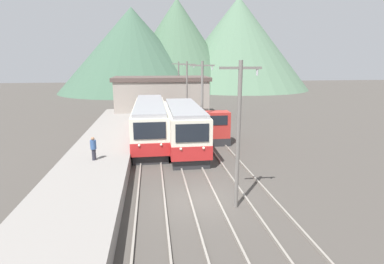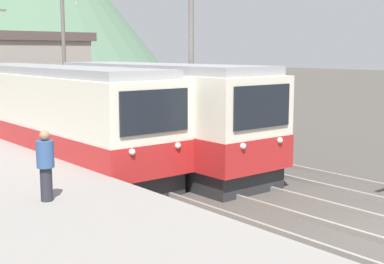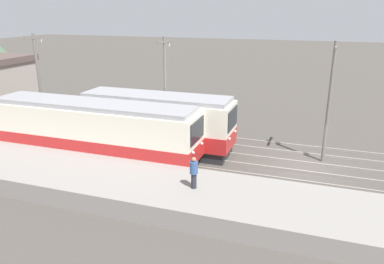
{
  "view_description": "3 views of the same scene",
  "coord_description": "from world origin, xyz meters",
  "views": [
    {
      "loc": [
        -2.4,
        -14.61,
        7.23
      ],
      "look_at": [
        0.74,
        8.57,
        1.76
      ],
      "focal_mm": 28.0,
      "sensor_mm": 36.0,
      "label": 1
    },
    {
      "loc": [
        -10.98,
        -6.0,
        4.21
      ],
      "look_at": [
        0.3,
        7.77,
        1.52
      ],
      "focal_mm": 50.0,
      "sensor_mm": 36.0,
      "label": 2
    },
    {
      "loc": [
        -21.35,
        -0.34,
        8.98
      ],
      "look_at": [
        -0.5,
        6.85,
        1.75
      ],
      "focal_mm": 35.0,
      "sensor_mm": 36.0,
      "label": 3
    }
  ],
  "objects": [
    {
      "name": "shunting_locomotive",
      "position": [
        3.2,
        12.16,
        1.21
      ],
      "size": [
        2.4,
        4.7,
        3.0
      ],
      "color": "#28282B",
      "rests_on": "ground"
    },
    {
      "name": "commuter_train_left",
      "position": [
        -2.6,
        12.55,
        1.71
      ],
      "size": [
        2.84,
        13.59,
        3.69
      ],
      "color": "#28282B",
      "rests_on": "ground"
    },
    {
      "name": "ground_plane",
      "position": [
        0.0,
        0.0,
        0.0
      ],
      "size": [
        200.0,
        200.0,
        0.0
      ],
      "primitive_type": "plane",
      "color": "#47423D"
    },
    {
      "name": "catenary_mast_far",
      "position": [
        1.71,
        20.02,
        3.98
      ],
      "size": [
        2.0,
        0.2,
        7.32
      ],
      "color": "slate",
      "rests_on": "ground"
    },
    {
      "name": "track_center",
      "position": [
        0.2,
        0.0,
        0.07
      ],
      "size": [
        1.54,
        60.0,
        0.14
      ],
      "color": "gray",
      "rests_on": "ground"
    },
    {
      "name": "catenary_mast_near",
      "position": [
        1.71,
        -0.99,
        3.98
      ],
      "size": [
        2.0,
        0.2,
        7.32
      ],
      "color": "slate",
      "rests_on": "ground"
    },
    {
      "name": "track_right",
      "position": [
        3.2,
        0.0,
        0.07
      ],
      "size": [
        1.54,
        60.0,
        0.14
      ],
      "color": "gray",
      "rests_on": "ground"
    },
    {
      "name": "platform_left",
      "position": [
        -6.25,
        0.0,
        0.49
      ],
      "size": [
        4.5,
        54.0,
        0.97
      ],
      "primitive_type": "cube",
      "color": "gray",
      "rests_on": "ground"
    },
    {
      "name": "catenary_mast_mid",
      "position": [
        1.71,
        9.52,
        3.98
      ],
      "size": [
        2.0,
        0.2,
        7.32
      ],
      "color": "slate",
      "rests_on": "ground"
    },
    {
      "name": "person_on_platform",
      "position": [
        -6.25,
        4.78,
        1.82
      ],
      "size": [
        0.38,
        0.38,
        1.56
      ],
      "color": "#282833",
      "rests_on": "platform_left"
    },
    {
      "name": "track_left",
      "position": [
        -2.6,
        0.0,
        0.07
      ],
      "size": [
        1.54,
        60.0,
        0.14
      ],
      "color": "gray",
      "rests_on": "ground"
    },
    {
      "name": "commuter_train_center",
      "position": [
        0.2,
        9.57,
        1.75
      ],
      "size": [
        2.84,
        10.31,
        3.77
      ],
      "color": "#28282B",
      "rests_on": "ground"
    }
  ]
}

